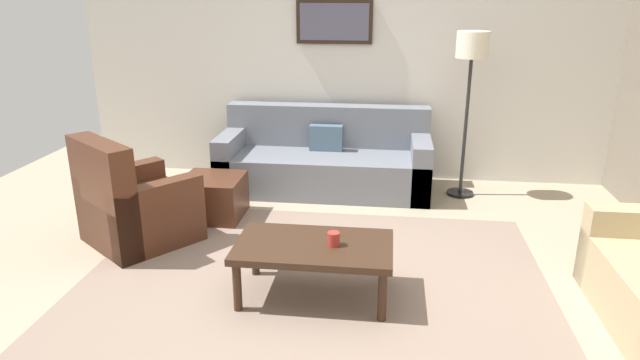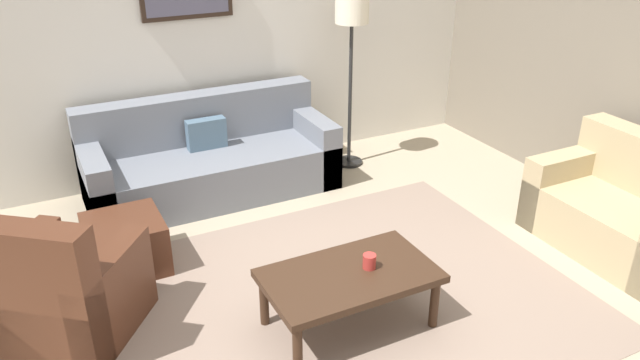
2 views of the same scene
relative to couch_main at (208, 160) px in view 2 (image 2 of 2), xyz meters
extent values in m
plane|color=tan|center=(0.16, -2.10, -0.30)|extent=(8.00, 8.00, 0.00)
cube|color=silver|center=(0.16, 0.50, 1.10)|extent=(6.00, 0.12, 2.80)
cube|color=gray|center=(0.16, -2.10, -0.29)|extent=(3.51, 2.62, 0.01)
cube|color=slate|center=(0.00, -0.10, -0.09)|extent=(2.26, 0.91, 0.42)
cube|color=slate|center=(0.00, 0.23, 0.14)|extent=(2.26, 0.24, 0.88)
cube|color=slate|center=(-1.03, -0.10, 0.01)|extent=(0.20, 0.91, 0.62)
cube|color=slate|center=(1.03, -0.10, 0.01)|extent=(0.20, 0.91, 0.62)
cube|color=slate|center=(0.01, 0.01, 0.26)|extent=(0.36, 0.12, 0.28)
cube|color=tan|center=(2.55, -2.48, -0.09)|extent=(0.83, 1.31, 0.42)
cube|color=tan|center=(2.55, -1.92, 0.01)|extent=(0.83, 0.20, 0.62)
cube|color=#4C2819|center=(-1.43, -1.59, -0.08)|extent=(1.12, 1.12, 0.44)
cube|color=#4C2819|center=(-1.61, -1.83, 0.18)|extent=(0.75, 0.65, 0.95)
cube|color=#4C2819|center=(-1.18, -1.79, 0.00)|extent=(0.62, 0.73, 0.60)
cube|color=#4C2819|center=(-1.68, -1.40, 0.00)|extent=(0.62, 0.73, 0.60)
cube|color=#4C2819|center=(-0.97, -1.00, -0.10)|extent=(0.56, 0.56, 0.40)
cylinder|color=#382316|center=(-0.30, -2.62, -0.12)|extent=(0.06, 0.06, 0.36)
cylinder|color=#382316|center=(0.68, -2.62, -0.12)|extent=(0.06, 0.06, 0.36)
cylinder|color=#382316|center=(-0.30, -2.10, -0.12)|extent=(0.06, 0.06, 0.36)
cylinder|color=#382316|center=(0.68, -2.10, -0.12)|extent=(0.06, 0.06, 0.36)
cube|color=#382316|center=(0.19, -2.36, 0.09)|extent=(1.10, 0.64, 0.05)
cylinder|color=#B2332D|center=(0.33, -2.36, 0.16)|extent=(0.09, 0.09, 0.10)
cylinder|color=black|center=(1.47, -0.07, -0.28)|extent=(0.28, 0.28, 0.03)
cylinder|color=#262626|center=(1.47, -0.07, 0.43)|extent=(0.04, 0.04, 1.45)
cylinder|color=beige|center=(1.47, -0.07, 1.28)|extent=(0.32, 0.32, 0.26)
camera|label=1|loc=(0.68, -5.86, 1.79)|focal=31.29mm
camera|label=2|loc=(-1.45, -5.20, 2.35)|focal=34.71mm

